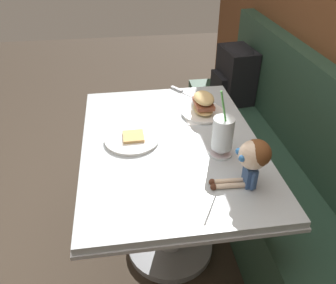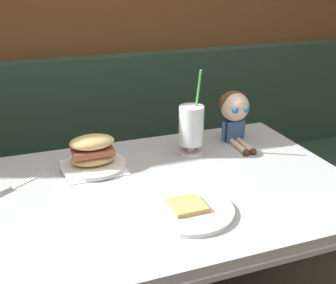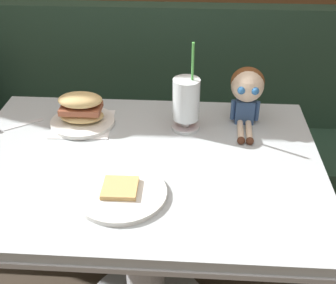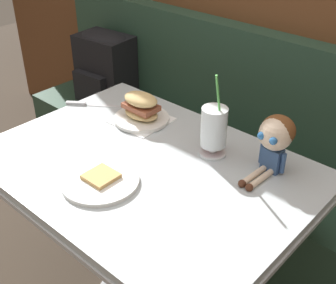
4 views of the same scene
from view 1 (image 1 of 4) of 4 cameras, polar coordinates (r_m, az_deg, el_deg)
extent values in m
plane|color=#382D23|center=(2.07, -4.83, -17.59)|extent=(8.00, 8.00, 0.00)
cube|color=#233D2D|center=(2.05, 17.20, -10.56)|extent=(2.60, 0.48, 0.45)
cube|color=#233D2D|center=(1.84, 25.19, 1.63)|extent=(2.60, 0.10, 0.55)
cube|color=#B2BCC1|center=(1.58, 0.45, -0.39)|extent=(1.10, 0.80, 0.03)
cube|color=#B7BABF|center=(1.59, 0.45, -1.07)|extent=(1.11, 0.81, 0.02)
cylinder|color=#A5A8AD|center=(1.80, 0.40, -9.78)|extent=(0.14, 0.14, 0.65)
cylinder|color=gray|center=(2.06, 0.36, -16.74)|extent=(0.48, 0.48, 0.04)
cylinder|color=white|center=(1.58, -6.01, 0.43)|extent=(0.25, 0.25, 0.01)
cube|color=tan|center=(1.57, -5.78, 0.93)|extent=(0.10, 0.10, 0.01)
cylinder|color=silver|center=(1.50, 8.74, -1.93)|extent=(0.10, 0.10, 0.01)
cylinder|color=silver|center=(1.49, 8.81, -1.31)|extent=(0.03, 0.03, 0.03)
cylinder|color=silver|center=(1.44, 9.10, 1.44)|extent=(0.09, 0.09, 0.14)
cylinder|color=pink|center=(1.45, 9.07, 1.15)|extent=(0.08, 0.08, 0.12)
cylinder|color=#51B74C|center=(1.37, 9.42, 4.38)|extent=(0.01, 0.06, 0.22)
cube|color=white|center=(1.79, 5.82, 4.65)|extent=(0.21, 0.21, 0.00)
cylinder|color=white|center=(1.79, 5.83, 4.87)|extent=(0.22, 0.22, 0.01)
ellipsoid|color=tan|center=(1.77, 5.88, 5.56)|extent=(0.15, 0.10, 0.04)
cube|color=#995138|center=(1.76, 5.93, 6.36)|extent=(0.14, 0.09, 0.02)
ellipsoid|color=tan|center=(1.75, 5.99, 7.29)|extent=(0.15, 0.10, 0.04)
cube|color=silver|center=(1.96, 4.02, 7.56)|extent=(0.13, 0.10, 0.00)
cube|color=#B2B5BA|center=(2.04, 1.46, 8.81)|extent=(0.08, 0.06, 0.01)
cube|color=#385689|center=(1.34, 13.42, -5.45)|extent=(0.07, 0.04, 0.08)
sphere|color=beige|center=(1.29, 13.99, -2.10)|extent=(0.11, 0.11, 0.11)
ellipsoid|color=brown|center=(1.28, 14.55, -1.78)|extent=(0.12, 0.11, 0.10)
sphere|color=#2D6BB2|center=(1.29, 11.69, -1.52)|extent=(0.03, 0.03, 0.03)
sphere|color=#2D6BB2|center=(1.25, 12.21, -2.69)|extent=(0.03, 0.03, 0.03)
cylinder|color=beige|center=(1.35, 9.83, -6.41)|extent=(0.03, 0.12, 0.02)
cylinder|color=beige|center=(1.33, 10.12, -7.19)|extent=(0.03, 0.12, 0.02)
sphere|color=#4C2819|center=(1.34, 7.33, -6.62)|extent=(0.03, 0.03, 0.03)
sphere|color=#4C2819|center=(1.32, 7.58, -7.41)|extent=(0.03, 0.03, 0.03)
cylinder|color=#385689|center=(1.37, 12.96, -4.23)|extent=(0.02, 0.02, 0.07)
cylinder|color=#385689|center=(1.31, 13.96, -6.44)|extent=(0.02, 0.02, 0.07)
cube|color=black|center=(2.54, 11.22, 10.89)|extent=(0.32, 0.23, 0.38)
cube|color=black|center=(2.53, 8.42, 9.25)|extent=(0.21, 0.07, 0.17)
ellipsoid|color=black|center=(2.47, 11.69, 14.71)|extent=(0.30, 0.22, 0.07)
camera|label=2|loc=(1.97, -38.71, 20.29)|focal=45.83mm
camera|label=3|loc=(1.45, -50.21, 18.40)|focal=47.27mm
camera|label=4|loc=(0.78, -71.15, 10.83)|focal=47.72mm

